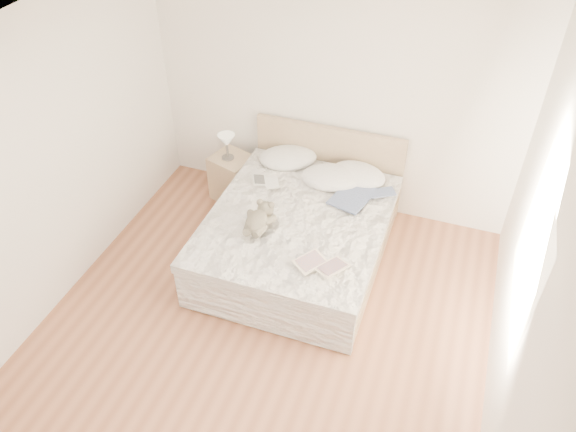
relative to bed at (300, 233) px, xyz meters
The scene contains 16 objects.
floor 1.23m from the bed, 90.00° to the right, with size 4.00×4.50×0.00m, color brown.
ceiling 2.67m from the bed, 90.00° to the right, with size 4.00×4.50×0.00m, color white.
wall_back 1.49m from the bed, 90.00° to the left, with size 4.00×0.02×2.70m, color white.
wall_left 2.55m from the bed, 149.21° to the right, with size 0.02×4.50×2.70m, color white.
wall_right 2.55m from the bed, 30.79° to the right, with size 0.02×4.50×2.70m, color white.
window 2.46m from the bed, 24.16° to the right, with size 0.02×1.30×1.10m, color white.
bed is the anchor object (origin of this frame).
nightstand 1.27m from the bed, 146.99° to the left, with size 0.45×0.40×0.56m, color tan.
table_lamp 1.37m from the bed, 148.63° to the left, with size 0.20×0.20×0.31m.
pillow_left 0.96m from the bed, 117.62° to the left, with size 0.64×0.45×0.19m, color white.
pillow_middle 0.70m from the bed, 76.13° to the left, with size 0.65×0.46×0.20m, color white.
pillow_right 0.91m from the bed, 61.50° to the left, with size 0.60×0.42×0.18m, color white.
blouse 0.66m from the bed, 40.17° to the left, with size 0.54×0.57×0.02m, color #3E4A6E, non-canonical shape.
photo_book 0.66m from the bed, 148.58° to the left, with size 0.29×0.20×0.02m, color white.
childrens_book 0.88m from the bed, 58.34° to the right, with size 0.41×0.28×0.03m, color #F5E2C3.
teddy_bear 0.62m from the bed, 124.81° to the right, with size 0.26×0.37×0.20m, color #6B6351, non-canonical shape.
Camera 1 is at (1.34, -2.94, 4.15)m, focal length 35.00 mm.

